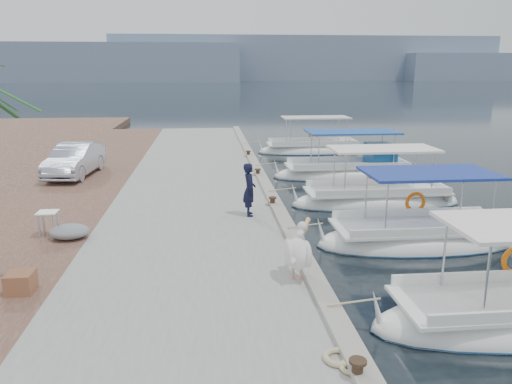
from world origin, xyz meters
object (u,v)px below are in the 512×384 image
(fishing_caique_b, at_px, (419,240))
(fishing_caique_e, at_px, (312,150))
(pelican, at_px, (298,252))
(parked_car, at_px, (75,160))
(fisherman, at_px, (249,190))
(fishing_caique_d, at_px, (349,173))
(fishing_caique_c, at_px, (376,201))

(fishing_caique_b, relative_size, fishing_caique_e, 0.91)
(pelican, xyz_separation_m, parked_car, (-7.85, 12.05, 0.07))
(fishing_caique_b, xyz_separation_m, fisherman, (-4.98, 1.87, 1.24))
(fishing_caique_b, bearing_deg, fisherman, 159.45)
(fishing_caique_e, bearing_deg, fishing_caique_b, -91.01)
(fishing_caique_d, bearing_deg, fishing_caique_b, -93.55)
(fishing_caique_c, relative_size, pelican, 4.25)
(pelican, bearing_deg, fishing_caique_e, 77.08)
(fishing_caique_d, bearing_deg, pelican, -110.87)
(fishing_caique_e, height_order, parked_car, fishing_caique_e)
(fishing_caique_b, bearing_deg, fishing_caique_c, 87.49)
(fisherman, bearing_deg, fishing_caique_c, -64.16)
(fishing_caique_c, xyz_separation_m, fishing_caique_e, (0.10, 12.39, -0.00))
(fisherman, bearing_deg, fishing_caique_d, -36.64)
(fishing_caique_c, distance_m, fishing_caique_e, 12.39)
(fishing_caique_e, height_order, pelican, fishing_caique_e)
(fishing_caique_d, height_order, parked_car, fishing_caique_d)
(fishing_caique_c, xyz_separation_m, fishing_caique_d, (0.40, 5.16, 0.06))
(fisherman, relative_size, parked_car, 0.40)
(fishing_caique_d, distance_m, fishing_caique_e, 7.24)
(parked_car, bearing_deg, fishing_caique_e, 39.06)
(fishing_caique_b, relative_size, parked_car, 1.45)
(fishing_caique_b, xyz_separation_m, parked_car, (-12.18, 8.79, 1.09))
(pelican, distance_m, fisherman, 5.17)
(fisherman, distance_m, parked_car, 9.99)
(fishing_caique_c, distance_m, fishing_caique_d, 5.18)
(fishing_caique_b, bearing_deg, pelican, -142.99)
(fishing_caique_b, distance_m, pelican, 5.51)
(fishing_caique_d, xyz_separation_m, pelican, (-4.92, -12.91, 0.95))
(fishing_caique_d, xyz_separation_m, fishing_caique_e, (-0.30, 7.23, -0.06))
(fishing_caique_d, height_order, fisherman, fishing_caique_d)
(fishing_caique_e, xyz_separation_m, parked_car, (-12.47, -8.09, 1.09))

